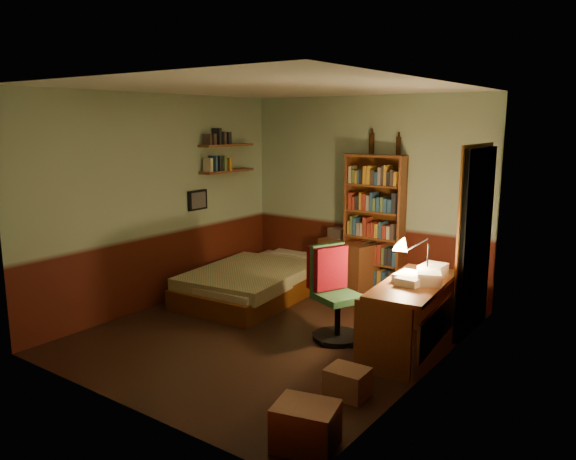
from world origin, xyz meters
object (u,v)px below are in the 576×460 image
Objects in this scene: mini_stereo at (338,233)px; desk_lamp at (428,245)px; dresser at (348,267)px; cardboard_box_b at (347,382)px; cardboard_box_a at (306,426)px; bed at (260,270)px; office_chair at (338,291)px; bookshelf at (374,226)px; desk at (413,318)px.

mini_stereo is 0.35× the size of desk_lamp.
dresser is 2.33× the size of cardboard_box_b.
desk_lamp is at bearing 90.64° from cardboard_box_a.
bed is 1.21m from mini_stereo.
cardboard_box_b is (0.70, -1.01, -0.42)m from office_chair.
office_chair is at bearing 124.85° from cardboard_box_b.
bookshelf reaches higher than dresser.
desk_lamp is 2.36m from cardboard_box_a.
cardboard_box_a is (1.62, -3.40, -0.19)m from dresser.
desk is (1.22, -1.50, -0.56)m from bookshelf.
bookshelf is 2.72× the size of desk_lamp.
mini_stereo is 0.71× the size of cardboard_box_b.
cardboard_box_b is at bearing -110.11° from desk_lamp.
bookshelf is 1.72× the size of office_chair.
bookshelf is at bearing 32.26° from bed.
mini_stereo is at bearing 128.77° from desk_lamp.
bookshelf reaches higher than desk_lamp.
cardboard_box_a is at bearing -42.13° from office_chair.
bed is 1.64× the size of desk.
cardboard_box_b is (-0.15, 0.84, -0.04)m from cardboard_box_a.
bed is at bearing -122.60° from dresser.
mini_stereo is at bearing 144.06° from office_chair.
bookshelf is 1.74m from office_chair.
cardboard_box_a is at bearing -93.54° from desk.
cardboard_box_a is (1.85, -3.52, -0.60)m from mini_stereo.
desk_lamp reaches higher than cardboard_box_a.
office_chair is at bearing -173.05° from desk_lamp.
cardboard_box_a reaches higher than cardboard_box_b.
mini_stereo is 0.58m from bookshelf.
cardboard_box_b is (1.70, -2.68, -0.64)m from mini_stereo.
office_chair is (-0.77, -0.14, 0.17)m from desk.
desk_lamp is at bearing 45.01° from office_chair.
dresser reaches higher than cardboard_box_b.
mini_stereo is 2.29m from desk_lamp.
bed is 2.95m from cardboard_box_b.
office_chair is (-0.82, -0.33, -0.53)m from desk_lamp.
desk_lamp reaches higher than office_chair.
bed is at bearing -150.80° from bookshelf.
office_chair is at bearing -28.39° from bed.
cardboard_box_a is at bearing -45.87° from mini_stereo.
dresser is 2.96m from cardboard_box_b.
mini_stereo reaches higher than dresser.
office_chair is 3.18× the size of cardboard_box_b.
dresser is 1.15× the size of desk_lamp.
mini_stereo is 2.38m from desk.
bed is 1.21× the size of bookshelf.
bed reaches higher than cardboard_box_a.
dresser is 2.09m from desk.
cardboard_box_a is (1.29, -3.48, -0.76)m from bookshelf.
bookshelf reaches higher than desk.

